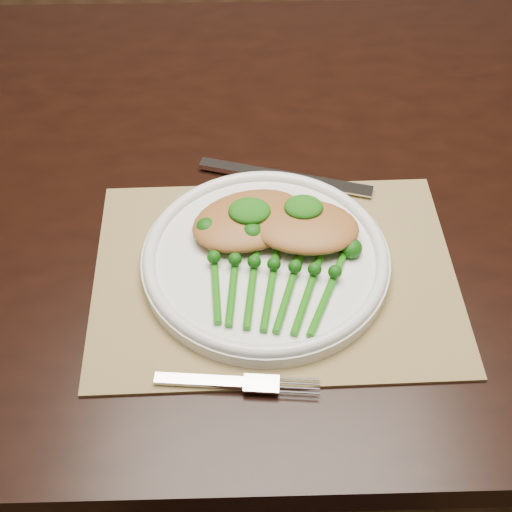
{
  "coord_description": "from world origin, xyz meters",
  "views": [
    {
      "loc": [
        -0.0,
        -0.58,
        1.39
      ],
      "look_at": [
        -0.01,
        -0.04,
        0.78
      ],
      "focal_mm": 50.0,
      "sensor_mm": 36.0,
      "label": 1
    }
  ],
  "objects_px": {
    "dinner_plate": "(266,258)",
    "broccolini_bundle": "(271,283)",
    "placemat": "(275,274)",
    "chicken_fillet_left": "(250,220)",
    "dining_table": "(282,333)"
  },
  "relations": [
    {
      "from": "dinner_plate",
      "to": "dining_table",
      "type": "bearing_deg",
      "value": 79.4
    },
    {
      "from": "chicken_fillet_left",
      "to": "dinner_plate",
      "type": "bearing_deg",
      "value": -89.07
    },
    {
      "from": "chicken_fillet_left",
      "to": "broccolini_bundle",
      "type": "relative_size",
      "value": 0.74
    },
    {
      "from": "dining_table",
      "to": "chicken_fillet_left",
      "type": "height_order",
      "value": "chicken_fillet_left"
    },
    {
      "from": "broccolini_bundle",
      "to": "chicken_fillet_left",
      "type": "bearing_deg",
      "value": 115.05
    },
    {
      "from": "dining_table",
      "to": "chicken_fillet_left",
      "type": "relative_size",
      "value": 11.62
    },
    {
      "from": "dinner_plate",
      "to": "chicken_fillet_left",
      "type": "bearing_deg",
      "value": 113.87
    },
    {
      "from": "dining_table",
      "to": "dinner_plate",
      "type": "height_order",
      "value": "dinner_plate"
    },
    {
      "from": "placemat",
      "to": "broccolini_bundle",
      "type": "bearing_deg",
      "value": -101.18
    },
    {
      "from": "dining_table",
      "to": "placemat",
      "type": "relative_size",
      "value": 3.88
    },
    {
      "from": "placemat",
      "to": "chicken_fillet_left",
      "type": "height_order",
      "value": "chicken_fillet_left"
    },
    {
      "from": "dinner_plate",
      "to": "chicken_fillet_left",
      "type": "xyz_separation_m",
      "value": [
        -0.02,
        0.04,
        0.02
      ]
    },
    {
      "from": "dinner_plate",
      "to": "broccolini_bundle",
      "type": "xyz_separation_m",
      "value": [
        0.01,
        -0.04,
        0.01
      ]
    },
    {
      "from": "dining_table",
      "to": "dinner_plate",
      "type": "relative_size",
      "value": 5.64
    },
    {
      "from": "placemat",
      "to": "chicken_fillet_left",
      "type": "xyz_separation_m",
      "value": [
        -0.03,
        0.06,
        0.03
      ]
    }
  ]
}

